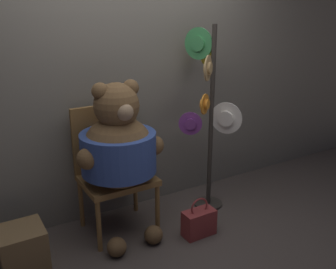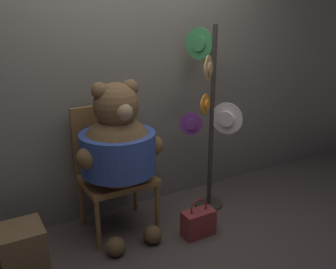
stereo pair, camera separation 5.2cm
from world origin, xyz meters
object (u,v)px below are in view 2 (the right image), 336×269
(chair, at_px, (113,164))
(handbag_on_ground, at_px, (198,222))
(hat_display_rack, at_px, (209,108))
(teddy_bear, at_px, (118,148))

(chair, height_order, handbag_on_ground, chair)
(hat_display_rack, relative_size, handbag_on_ground, 4.94)
(handbag_on_ground, bearing_deg, chair, 135.98)
(chair, distance_m, hat_display_rack, 1.02)
(teddy_bear, xyz_separation_m, hat_display_rack, (0.93, 0.04, 0.20))
(teddy_bear, height_order, hat_display_rack, hat_display_rack)
(chair, relative_size, handbag_on_ground, 3.08)
(chair, bearing_deg, hat_display_rack, -8.45)
(hat_display_rack, bearing_deg, teddy_bear, -177.46)
(hat_display_rack, bearing_deg, handbag_on_ground, -132.48)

